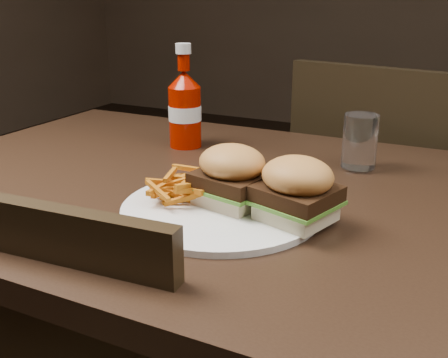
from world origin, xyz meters
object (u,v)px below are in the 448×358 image
at_px(chair_far, 386,223).
at_px(ketchup_bottle, 185,119).
at_px(plate, 221,209).
at_px(tumbler, 360,141).
at_px(dining_table, 217,194).

relative_size(chair_far, ketchup_bottle, 3.20).
xyz_separation_m(chair_far, plate, (-0.14, -0.80, 0.33)).
distance_m(chair_far, tumbler, 0.63).
bearing_deg(chair_far, dining_table, 85.58).
bearing_deg(chair_far, tumbler, 101.99).
bearing_deg(chair_far, ketchup_bottle, 65.85).
xyz_separation_m(dining_table, chair_far, (0.20, 0.70, -0.30)).
height_order(chair_far, ketchup_bottle, ketchup_bottle).
xyz_separation_m(plate, ketchup_bottle, (-0.23, 0.29, 0.06)).
xyz_separation_m(ketchup_bottle, tumbler, (0.37, 0.01, -0.01)).
relative_size(plate, ketchup_bottle, 2.21).
bearing_deg(dining_table, ketchup_bottle, 132.63).
relative_size(chair_far, plate, 1.45).
xyz_separation_m(dining_table, tumbler, (0.20, 0.19, 0.08)).
bearing_deg(chair_far, plate, 91.95).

